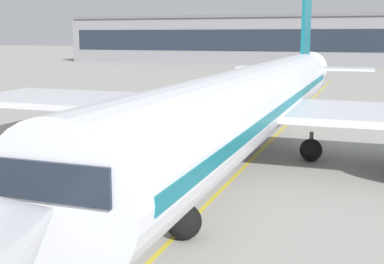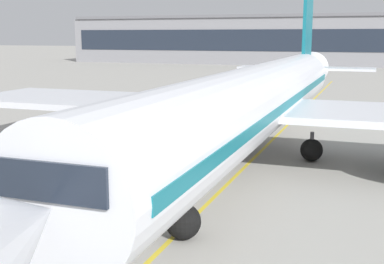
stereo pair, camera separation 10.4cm
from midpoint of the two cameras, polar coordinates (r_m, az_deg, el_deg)
name	(u,v)px [view 2 (the right image)]	position (r m, az deg, el deg)	size (l,w,h in m)	color
parked_airplane	(260,100)	(28.46, 7.74, 3.61)	(36.66, 46.79, 15.40)	silver
belt_loader	(121,176)	(22.69, -7.80, -4.88)	(4.97, 4.00, 3.26)	gold
baggage_cart_lead	(32,184)	(21.92, -17.38, -5.57)	(2.74, 2.40, 1.91)	#515156
ground_crew_by_carts	(40,176)	(22.98, -16.58, -4.78)	(0.35, 0.55, 1.74)	#514C42
safety_cone_engine_keepout	(139,149)	(30.56, -5.87, -1.91)	(0.55, 0.55, 0.62)	black
safety_cone_wingtip	(138,150)	(30.38, -6.03, -2.01)	(0.53, 0.53, 0.60)	black
apron_guidance_line_lead_in	(248,164)	(28.34, 6.44, -3.55)	(0.20, 110.00, 0.01)	yellow
terminal_building	(329,40)	(128.07, 15.11, 9.93)	(130.76, 16.69, 11.94)	gray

